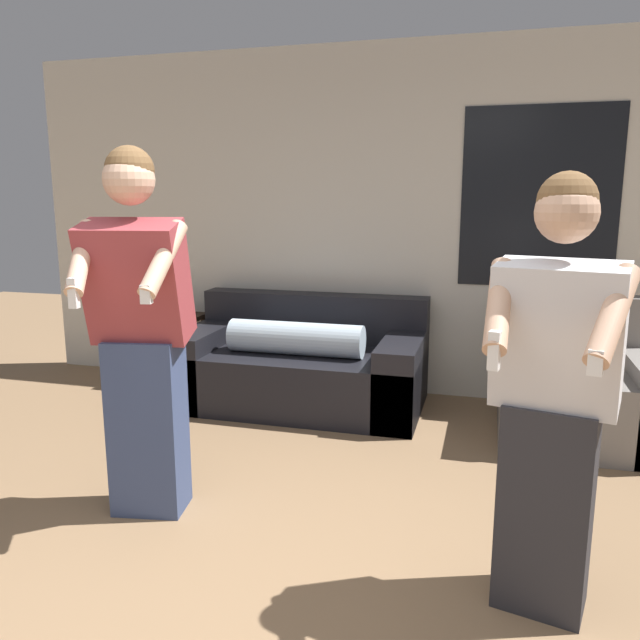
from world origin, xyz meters
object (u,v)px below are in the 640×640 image
couch (302,366)px  side_table (171,326)px  person_left (141,335)px  person_right (553,401)px  armchair (574,390)px

couch → side_table: couch is taller
person_left → side_table: bearing=115.4°
couch → person_right: (1.59, -2.06, 0.54)m
couch → person_right: size_ratio=1.10×
armchair → side_table: size_ratio=1.29×
armchair → person_right: 2.01m
couch → armchair: bearing=-4.5°
armchair → person_right: bearing=-99.7°
couch → person_left: (-0.25, -1.80, 0.62)m
armchair → person_left: person_left is taller
side_table → person_left: size_ratio=0.41×
armchair → side_table: (-3.13, 0.37, 0.18)m
armchair → couch: bearing=175.5°
side_table → person_right: bearing=-39.2°
person_left → person_right: (1.84, -0.26, -0.08)m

